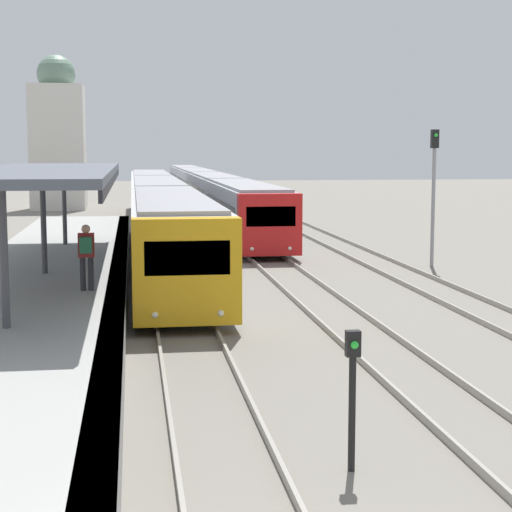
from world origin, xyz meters
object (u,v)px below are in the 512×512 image
(signal_mast_far, at_px, (434,181))
(signal_post_near, at_px, (352,385))
(train_near, at_px, (158,206))
(train_far, at_px, (205,189))
(person_on_platform, at_px, (86,252))

(signal_mast_far, bearing_deg, signal_post_near, -112.67)
(signal_post_near, height_order, signal_mast_far, signal_mast_far)
(train_near, xyz_separation_m, train_far, (4.14, 20.23, -0.05))
(person_on_platform, relative_size, signal_post_near, 0.84)
(train_near, relative_size, train_far, 0.77)
(person_on_platform, xyz_separation_m, train_far, (6.56, 42.43, -0.33))
(person_on_platform, relative_size, signal_mast_far, 0.32)
(person_on_platform, relative_size, train_near, 0.04)
(person_on_platform, xyz_separation_m, train_near, (2.43, 22.20, -0.28))
(train_near, bearing_deg, train_far, 78.44)
(signal_mast_far, bearing_deg, person_on_platform, -142.38)
(train_far, height_order, signal_mast_far, signal_mast_far)
(person_on_platform, height_order, train_far, train_far)
(train_far, distance_m, signal_mast_far, 33.37)
(person_on_platform, bearing_deg, train_far, 81.20)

